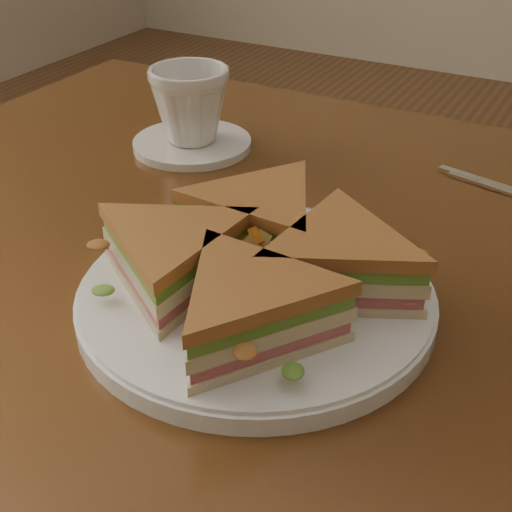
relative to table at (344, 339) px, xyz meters
The scene contains 7 objects.
table is the anchor object (origin of this frame).
plate 0.16m from the table, 110.05° to the right, with size 0.30×0.30×0.02m, color white.
sandwich_wedges 0.19m from the table, 110.05° to the right, with size 0.33×0.33×0.06m.
crisps_mound 0.18m from the table, 110.05° to the right, with size 0.09×0.09×0.05m, color orange, non-canonical shape.
spoon 0.18m from the table, 166.72° to the left, with size 0.18×0.07×0.01m.
saucer 0.33m from the table, 151.84° to the left, with size 0.15×0.15×0.01m, color white.
coffee_cup 0.35m from the table, 151.84° to the left, with size 0.10×0.10×0.09m, color white.
Camera 1 is at (0.19, -0.54, 1.11)m, focal length 50.00 mm.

